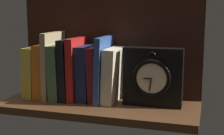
# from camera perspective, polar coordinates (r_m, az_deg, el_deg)

# --- Properties ---
(ground_plane) EXTENTS (0.68, 0.27, 0.03)m
(ground_plane) POSITION_cam_1_polar(r_m,az_deg,el_deg) (1.13, -2.33, -6.86)
(ground_plane) COLOR #4C2D19
(back_panel) EXTENTS (0.68, 0.01, 0.36)m
(back_panel) POSITION_cam_1_polar(r_m,az_deg,el_deg) (1.21, -0.42, 3.67)
(back_panel) COLOR black
(back_panel) RESTS_ON ground_plane
(book_yellow_seinlanguage) EXTENTS (0.05, 0.15, 0.18)m
(book_yellow_seinlanguage) POSITION_cam_1_polar(r_m,az_deg,el_deg) (1.24, -13.09, -0.63)
(book_yellow_seinlanguage) COLOR gold
(book_yellow_seinlanguage) RESTS_ON ground_plane
(book_orange_pandolfini) EXTENTS (0.04, 0.15, 0.19)m
(book_orange_pandolfini) POSITION_cam_1_polar(r_m,az_deg,el_deg) (1.22, -11.45, -0.47)
(book_orange_pandolfini) COLOR orange
(book_orange_pandolfini) RESTS_ON ground_plane
(book_tan_shortstories) EXTENTS (0.02, 0.16, 0.24)m
(book_tan_shortstories) POSITION_cam_1_polar(r_m,az_deg,el_deg) (1.20, -10.18, 0.47)
(book_tan_shortstories) COLOR tan
(book_tan_shortstories) RESTS_ON ground_plane
(book_green_romantic) EXTENTS (0.04, 0.17, 0.20)m
(book_green_romantic) POSITION_cam_1_polar(r_m,az_deg,el_deg) (1.19, -8.84, -0.60)
(book_green_romantic) COLOR #476B44
(book_green_romantic) RESTS_ON ground_plane
(book_black_skeptic) EXTENTS (0.03, 0.16, 0.22)m
(book_black_skeptic) POSITION_cam_1_polar(r_m,az_deg,el_deg) (1.18, -7.40, -0.21)
(book_black_skeptic) COLOR black
(book_black_skeptic) RESTS_ON ground_plane
(book_red_requiem) EXTENTS (0.03, 0.15, 0.22)m
(book_red_requiem) POSITION_cam_1_polar(r_m,az_deg,el_deg) (1.17, -6.13, -0.18)
(book_red_requiem) COLOR red
(book_red_requiem) RESTS_ON ground_plane
(book_navy_bierce) EXTENTS (0.04, 0.13, 0.19)m
(book_navy_bierce) POSITION_cam_1_polar(r_m,az_deg,el_deg) (1.16, -4.47, -0.92)
(book_navy_bierce) COLOR #192147
(book_navy_bierce) RESTS_ON ground_plane
(book_maroon_dawkins) EXTENTS (0.04, 0.13, 0.19)m
(book_maroon_dawkins) POSITION_cam_1_polar(r_m,az_deg,el_deg) (1.14, -2.71, -1.09)
(book_maroon_dawkins) COLOR maroon
(book_maroon_dawkins) RESTS_ON ground_plane
(book_blue_modern) EXTENTS (0.03, 0.16, 0.23)m
(book_blue_modern) POSITION_cam_1_polar(r_m,az_deg,el_deg) (1.13, -1.43, -0.27)
(book_blue_modern) COLOR #2D4C8E
(book_blue_modern) RESTS_ON ground_plane
(book_cream_twain) EXTENTS (0.05, 0.15, 0.19)m
(book_cream_twain) POSITION_cam_1_polar(r_m,az_deg,el_deg) (1.13, 0.15, -1.32)
(book_cream_twain) COLOR beige
(book_cream_twain) RESTS_ON ground_plane
(framed_clock) EXTENTS (0.19, 0.06, 0.19)m
(framed_clock) POSITION_cam_1_polar(r_m,az_deg,el_deg) (1.08, 7.16, -1.68)
(framed_clock) COLOR black
(framed_clock) RESTS_ON ground_plane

